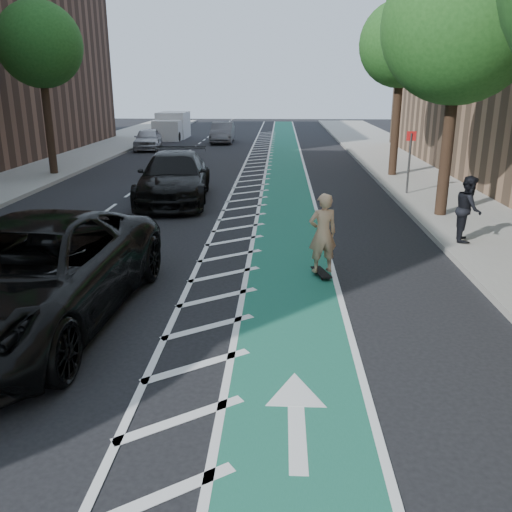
# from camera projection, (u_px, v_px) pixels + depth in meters

# --- Properties ---
(ground) EXTENTS (120.00, 120.00, 0.00)m
(ground) POSITION_uv_depth(u_px,v_px,m) (126.00, 326.00, 9.75)
(ground) COLOR black
(ground) RESTS_ON ground
(bike_lane) EXTENTS (2.00, 90.00, 0.01)m
(bike_lane) POSITION_uv_depth(u_px,v_px,m) (287.00, 207.00, 19.14)
(bike_lane) COLOR #19583D
(bike_lane) RESTS_ON ground
(buffer_strip) EXTENTS (1.40, 90.00, 0.01)m
(buffer_strip) POSITION_uv_depth(u_px,v_px,m) (245.00, 206.00, 19.20)
(buffer_strip) COLOR silver
(buffer_strip) RESTS_ON ground
(sidewalk_right) EXTENTS (5.00, 90.00, 0.15)m
(sidewalk_right) POSITION_uv_depth(u_px,v_px,m) (474.00, 207.00, 18.83)
(sidewalk_right) COLOR gray
(sidewalk_right) RESTS_ON ground
(curb_right) EXTENTS (0.12, 90.00, 0.16)m
(curb_right) POSITION_uv_depth(u_px,v_px,m) (403.00, 206.00, 18.94)
(curb_right) COLOR gray
(curb_right) RESTS_ON ground
(curb_left) EXTENTS (0.12, 90.00, 0.16)m
(curb_left) POSITION_uv_depth(u_px,v_px,m) (9.00, 202.00, 19.55)
(curb_left) COLOR gray
(curb_left) RESTS_ON ground
(tree_r_c) EXTENTS (4.20, 4.20, 7.90)m
(tree_r_c) POSITION_uv_depth(u_px,v_px,m) (465.00, 24.00, 15.27)
(tree_r_c) COLOR #382619
(tree_r_c) RESTS_ON ground
(tree_r_d) EXTENTS (4.20, 4.20, 7.90)m
(tree_r_d) POSITION_uv_depth(u_px,v_px,m) (404.00, 44.00, 22.88)
(tree_r_d) COLOR #382619
(tree_r_d) RESTS_ON ground
(tree_l_d) EXTENTS (4.20, 4.20, 7.90)m
(tree_l_d) POSITION_uv_depth(u_px,v_px,m) (38.00, 45.00, 23.57)
(tree_l_d) COLOR #382619
(tree_l_d) RESTS_ON ground
(sign_post) EXTENTS (0.35, 0.08, 2.47)m
(sign_post) POSITION_uv_depth(u_px,v_px,m) (409.00, 162.00, 20.43)
(sign_post) COLOR #4C4C4C
(sign_post) RESTS_ON ground
(skateboard) EXTENTS (0.44, 0.84, 0.11)m
(skateboard) POSITION_uv_depth(u_px,v_px,m) (321.00, 272.00, 12.25)
(skateboard) COLOR black
(skateboard) RESTS_ON ground
(skateboarder) EXTENTS (0.75, 0.59, 1.80)m
(skateboarder) POSITION_uv_depth(u_px,v_px,m) (323.00, 233.00, 11.97)
(skateboarder) COLOR tan
(skateboarder) RESTS_ON skateboard
(suv_near) EXTENTS (3.53, 6.97, 1.89)m
(suv_near) POSITION_uv_depth(u_px,v_px,m) (30.00, 275.00, 9.55)
(suv_near) COLOR black
(suv_near) RESTS_ON ground
(suv_far) EXTENTS (2.95, 6.21, 1.75)m
(suv_far) POSITION_uv_depth(u_px,v_px,m) (174.00, 177.00, 19.90)
(suv_far) COLOR black
(suv_far) RESTS_ON ground
(car_silver) EXTENTS (2.13, 4.24, 1.39)m
(car_silver) POSITION_uv_depth(u_px,v_px,m) (148.00, 139.00, 35.56)
(car_silver) COLOR #AAA9AF
(car_silver) RESTS_ON ground
(car_grey) EXTENTS (1.64, 4.45, 1.45)m
(car_grey) POSITION_uv_depth(u_px,v_px,m) (222.00, 133.00, 39.72)
(car_grey) COLOR slate
(car_grey) RESTS_ON ground
(pedestrian) EXTENTS (0.83, 0.97, 1.74)m
(pedestrian) POSITION_uv_depth(u_px,v_px,m) (468.00, 209.00, 14.24)
(pedestrian) COLOR black
(pedestrian) RESTS_ON sidewalk_right
(box_truck) EXTENTS (2.24, 4.84, 2.01)m
(box_truck) POSITION_uv_depth(u_px,v_px,m) (172.00, 127.00, 42.63)
(box_truck) COLOR silver
(box_truck) RESTS_ON ground
(barrel_a) EXTENTS (0.66, 0.66, 0.90)m
(barrel_a) POSITION_uv_depth(u_px,v_px,m) (21.00, 252.00, 12.62)
(barrel_a) COLOR #FE640D
(barrel_a) RESTS_ON ground
(barrel_b) EXTENTS (0.60, 0.60, 0.82)m
(barrel_b) POSITION_uv_depth(u_px,v_px,m) (153.00, 194.00, 19.33)
(barrel_b) COLOR #D94B0B
(barrel_b) RESTS_ON ground
(barrel_c) EXTENTS (0.67, 0.67, 0.91)m
(barrel_c) POSITION_uv_depth(u_px,v_px,m) (178.00, 162.00, 27.09)
(barrel_c) COLOR orange
(barrel_c) RESTS_ON ground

